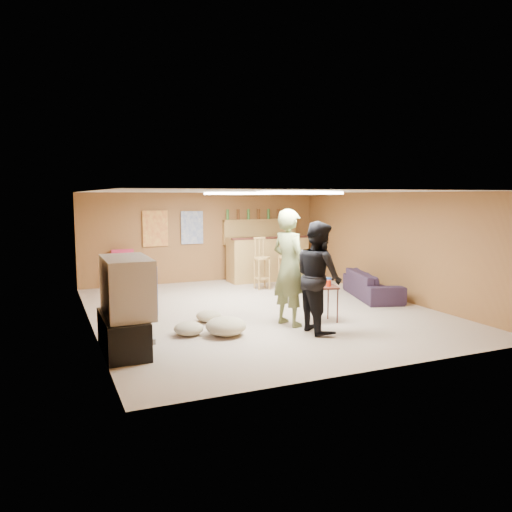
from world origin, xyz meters
name	(u,v)px	position (x,y,z in m)	size (l,w,h in m)	color
ground	(260,310)	(0.00, 0.00, 0.00)	(7.00, 7.00, 0.00)	tan
ceiling	(260,192)	(0.00, 0.00, 2.20)	(6.00, 7.00, 0.02)	silver
wall_back	(203,237)	(0.00, 3.50, 1.10)	(6.00, 0.02, 2.20)	brown
wall_front	(378,282)	(0.00, -3.50, 1.10)	(6.00, 0.02, 2.20)	brown
wall_left	(89,260)	(-3.00, 0.00, 1.10)	(0.02, 7.00, 2.20)	brown
wall_right	(392,245)	(3.00, 0.00, 1.10)	(0.02, 7.00, 2.20)	brown
tv_stand	(123,333)	(-2.72, -1.50, 0.25)	(0.55, 1.30, 0.50)	black
dvd_box	(139,339)	(-2.50, -1.50, 0.15)	(0.35, 0.50, 0.08)	#B2B2B7
tv_body	(127,286)	(-2.65, -1.50, 0.90)	(0.60, 1.10, 0.80)	#B2B2B7
tv_screen	(150,285)	(-2.34, -1.50, 0.90)	(0.02, 0.95, 0.65)	navy
bar_counter	(268,259)	(1.50, 2.95, 0.55)	(2.00, 0.60, 1.10)	olive
bar_lip	(272,238)	(1.50, 2.70, 1.10)	(2.10, 0.12, 0.05)	#391912
bar_shelf	(260,220)	(1.50, 3.40, 1.50)	(2.00, 0.18, 0.05)	olive
bar_backing	(260,232)	(1.50, 3.42, 1.20)	(2.00, 0.14, 0.60)	olive
poster_left	(155,229)	(-1.20, 3.46, 1.35)	(0.60, 0.03, 0.85)	#BF3F26
poster_right	(192,228)	(-0.30, 3.46, 1.35)	(0.55, 0.03, 0.80)	#334C99
folding_chair_stack	(123,269)	(-2.00, 3.30, 0.45)	(0.50, 0.14, 0.90)	#B72143
ceiling_panel_front	(300,193)	(0.00, -1.50, 2.17)	(1.20, 0.60, 0.04)	white
ceiling_panel_back	(237,193)	(0.00, 1.20, 2.17)	(1.20, 0.60, 0.04)	white
person_olive	(289,268)	(0.01, -1.14, 0.96)	(0.70, 0.46, 1.92)	olive
person_black	(319,277)	(0.26, -1.66, 0.87)	(0.85, 0.66, 1.74)	black
sofa	(372,285)	(2.64, 0.15, 0.27)	(1.87, 0.73, 0.55)	black
tray_table	(323,304)	(0.62, -1.21, 0.31)	(0.47, 0.38, 0.62)	#391912
cup_red_near	(315,283)	(0.50, -1.15, 0.67)	(0.08, 0.08, 0.12)	red
cup_red_far	(329,283)	(0.69, -1.28, 0.67)	(0.08, 0.08, 0.11)	red
cup_blue	(329,281)	(0.78, -1.13, 0.68)	(0.09, 0.09, 0.12)	#164B9D
bar_stool_left	(262,265)	(0.90, 1.94, 0.55)	(0.35, 0.35, 1.10)	olive
bar_stool_right	(287,259)	(1.50, 1.88, 0.66)	(0.42, 0.42, 1.33)	olive
cushion_near_tv	(226,326)	(-1.15, -1.31, 0.14)	(0.62, 0.62, 0.28)	tan
cushion_mid	(209,316)	(-1.14, -0.41, 0.10)	(0.43, 0.43, 0.19)	tan
cushion_far	(189,329)	(-1.68, -1.08, 0.10)	(0.45, 0.45, 0.20)	tan
bottle_row	(253,214)	(1.30, 3.38, 1.65)	(1.48, 0.08, 0.26)	#3F7233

